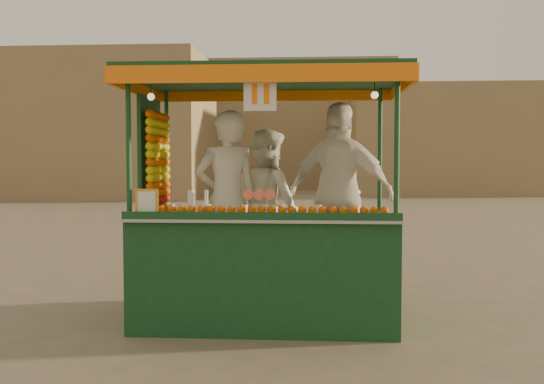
# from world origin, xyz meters

# --- Properties ---
(ground) EXTENTS (90.00, 90.00, 0.00)m
(ground) POSITION_xyz_m (0.00, 0.00, 0.00)
(ground) COLOR brown
(ground) RESTS_ON ground
(building_left) EXTENTS (10.00, 6.00, 6.00)m
(building_left) POSITION_xyz_m (-9.00, 20.00, 3.00)
(building_left) COLOR #8D7450
(building_left) RESTS_ON ground
(building_right) EXTENTS (9.00, 6.00, 5.00)m
(building_right) POSITION_xyz_m (7.00, 24.00, 2.50)
(building_right) COLOR #8D7450
(building_right) RESTS_ON ground
(building_center) EXTENTS (14.00, 7.00, 7.00)m
(building_center) POSITION_xyz_m (-2.00, 30.00, 3.50)
(building_center) COLOR #8D7450
(building_center) RESTS_ON ground
(juice_cart) EXTENTS (2.72, 1.76, 2.47)m
(juice_cart) POSITION_xyz_m (0.15, -0.27, 0.80)
(juice_cart) COLOR #0E361B
(juice_cart) RESTS_ON ground
(vendor_left) EXTENTS (0.78, 0.66, 1.82)m
(vendor_left) POSITION_xyz_m (-0.20, -0.09, 1.20)
(vendor_left) COLOR white
(vendor_left) RESTS_ON ground
(vendor_middle) EXTENTS (0.98, 1.02, 1.66)m
(vendor_middle) POSITION_xyz_m (0.19, 0.31, 1.12)
(vendor_middle) COLOR white
(vendor_middle) RESTS_ON ground
(vendor_right) EXTENTS (1.22, 0.81, 1.92)m
(vendor_right) POSITION_xyz_m (0.96, 0.04, 1.25)
(vendor_right) COLOR white
(vendor_right) RESTS_ON ground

